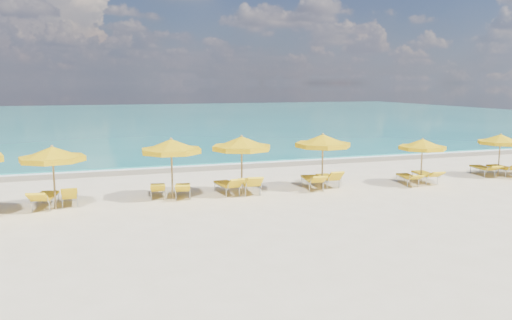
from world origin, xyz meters
name	(u,v)px	position (x,y,z in m)	size (l,w,h in m)	color
ground_plane	(268,194)	(0.00, 0.00, 0.00)	(120.00, 120.00, 0.00)	beige
ocean	(145,118)	(0.00, 48.00, 0.00)	(120.00, 80.00, 0.30)	#167B77
wet_sand_band	(222,166)	(0.00, 7.40, 0.00)	(120.00, 2.60, 0.01)	tan
foam_line	(219,164)	(0.00, 8.20, 0.00)	(120.00, 1.20, 0.03)	white
whitecap_near	(103,149)	(-6.00, 17.00, 0.00)	(14.00, 0.36, 0.05)	white
whitecap_far	(262,133)	(8.00, 24.00, 0.00)	(18.00, 0.30, 0.05)	white
umbrella_2	(52,155)	(-8.03, 0.13, 1.99)	(2.67, 2.67, 2.33)	#9E834F
umbrella_3	(171,147)	(-3.79, 0.46, 2.05)	(3.01, 3.01, 2.41)	#9E834F
umbrella_4	(242,144)	(-1.00, 0.31, 2.08)	(2.45, 2.45, 2.44)	#9E834F
umbrella_5	(323,141)	(2.60, 0.35, 2.05)	(2.92, 2.92, 2.40)	#9E834F
umbrella_6	(422,145)	(7.18, -0.23, 1.79)	(2.64, 2.64, 2.10)	#9E834F
umbrella_7	(500,140)	(11.96, 0.23, 1.80)	(2.48, 2.48, 2.11)	#9E834F
lounger_2_left	(45,201)	(-8.41, 0.55, 0.24)	(1.00, 2.10, 0.82)	#A5A8AD
lounger_2_right	(70,199)	(-7.57, 0.72, 0.21)	(0.62, 1.68, 0.82)	#A5A8AD
lounger_3_left	(158,191)	(-4.29, 1.01, 0.21)	(0.78, 1.84, 0.72)	#A5A8AD
lounger_3_right	(183,191)	(-3.34, 0.67, 0.22)	(0.91, 1.91, 0.72)	#A5A8AD
lounger_4_left	(227,188)	(-1.52, 0.64, 0.23)	(0.86, 1.95, 0.84)	#A5A8AD
lounger_4_right	(250,187)	(-0.58, 0.58, 0.25)	(0.86, 2.08, 0.89)	#A5A8AD
lounger_5_left	(312,183)	(2.23, 0.52, 0.24)	(0.95, 2.10, 0.78)	#A5A8AD
lounger_5_right	(328,181)	(3.09, 0.75, 0.23)	(0.75, 1.88, 0.85)	#A5A8AD
lounger_6_left	(408,180)	(6.65, -0.04, 0.21)	(0.87, 1.84, 0.64)	#A5A8AD
lounger_6_right	(425,177)	(7.70, 0.13, 0.22)	(0.83, 1.96, 0.70)	#A5A8AD
lounger_7_left	(483,171)	(11.50, 0.71, 0.22)	(0.87, 1.92, 0.67)	#A5A8AD
lounger_7_right	(502,171)	(12.38, 0.44, 0.23)	(0.71, 1.93, 0.77)	#A5A8AD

